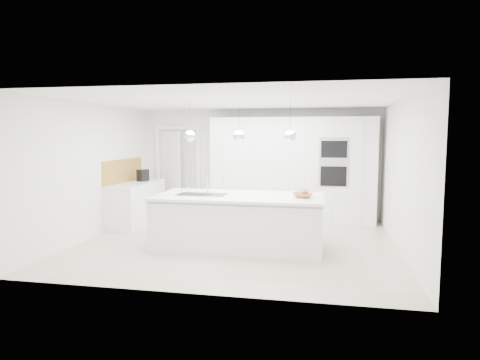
% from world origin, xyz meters
% --- Properties ---
extents(floor, '(5.50, 5.50, 0.00)m').
position_xyz_m(floor, '(0.00, 0.00, 0.00)').
color(floor, '#BCB298').
rests_on(floor, ground).
extents(wall_back, '(5.50, 0.00, 5.50)m').
position_xyz_m(wall_back, '(0.00, 2.50, 1.25)').
color(wall_back, white).
rests_on(wall_back, ground).
extents(wall_left, '(0.00, 5.00, 5.00)m').
position_xyz_m(wall_left, '(-2.75, 0.00, 1.25)').
color(wall_left, white).
rests_on(wall_left, ground).
extents(ceiling, '(5.50, 5.50, 0.00)m').
position_xyz_m(ceiling, '(0.00, 0.00, 2.50)').
color(ceiling, white).
rests_on(ceiling, wall_back).
extents(tall_cabinets, '(3.60, 0.60, 2.30)m').
position_xyz_m(tall_cabinets, '(0.80, 2.20, 1.15)').
color(tall_cabinets, white).
rests_on(tall_cabinets, floor).
extents(oven_stack, '(0.62, 0.04, 1.05)m').
position_xyz_m(oven_stack, '(1.70, 1.89, 1.35)').
color(oven_stack, '#A5A5A8').
rests_on(oven_stack, tall_cabinets).
extents(doorway_frame, '(1.11, 0.08, 2.13)m').
position_xyz_m(doorway_frame, '(-1.95, 2.47, 1.02)').
color(doorway_frame, white).
rests_on(doorway_frame, floor).
extents(hallway_door, '(0.76, 0.38, 2.00)m').
position_xyz_m(hallway_door, '(-2.20, 2.42, 1.00)').
color(hallway_door, white).
rests_on(hallway_door, floor).
extents(radiator, '(0.32, 0.04, 1.40)m').
position_xyz_m(radiator, '(-1.63, 2.46, 0.85)').
color(radiator, white).
rests_on(radiator, floor).
extents(left_base_cabinets, '(0.60, 1.80, 0.86)m').
position_xyz_m(left_base_cabinets, '(-2.45, 1.20, 0.43)').
color(left_base_cabinets, white).
rests_on(left_base_cabinets, floor).
extents(left_worktop, '(0.62, 1.82, 0.04)m').
position_xyz_m(left_worktop, '(-2.45, 1.20, 0.88)').
color(left_worktop, white).
rests_on(left_worktop, left_base_cabinets).
extents(oak_backsplash, '(0.02, 1.80, 0.50)m').
position_xyz_m(oak_backsplash, '(-2.74, 1.20, 1.15)').
color(oak_backsplash, '#AF7E33').
rests_on(oak_backsplash, wall_left).
extents(island_base, '(2.80, 1.20, 0.86)m').
position_xyz_m(island_base, '(0.10, -0.30, 0.43)').
color(island_base, white).
rests_on(island_base, floor).
extents(island_worktop, '(2.84, 1.40, 0.04)m').
position_xyz_m(island_worktop, '(0.10, -0.25, 0.88)').
color(island_worktop, white).
rests_on(island_worktop, island_base).
extents(island_sink, '(0.84, 0.44, 0.18)m').
position_xyz_m(island_sink, '(-0.55, -0.30, 0.82)').
color(island_sink, '#3F3F42').
rests_on(island_sink, island_worktop).
extents(island_tap, '(0.02, 0.02, 0.30)m').
position_xyz_m(island_tap, '(-0.50, -0.10, 1.05)').
color(island_tap, white).
rests_on(island_tap, island_worktop).
extents(pendant_left, '(0.20, 0.20, 0.20)m').
position_xyz_m(pendant_left, '(-0.75, -0.30, 1.90)').
color(pendant_left, white).
rests_on(pendant_left, ceiling).
extents(pendant_mid, '(0.20, 0.20, 0.20)m').
position_xyz_m(pendant_mid, '(0.10, -0.30, 1.90)').
color(pendant_mid, white).
rests_on(pendant_mid, ceiling).
extents(pendant_right, '(0.20, 0.20, 0.20)m').
position_xyz_m(pendant_right, '(0.95, -0.30, 1.90)').
color(pendant_right, white).
rests_on(pendant_right, ceiling).
extents(fruit_bowl, '(0.41, 0.41, 0.08)m').
position_xyz_m(fruit_bowl, '(1.17, -0.33, 0.94)').
color(fruit_bowl, '#AF7E33').
rests_on(fruit_bowl, island_worktop).
extents(espresso_machine, '(0.23, 0.28, 0.26)m').
position_xyz_m(espresso_machine, '(-2.43, 1.51, 1.03)').
color(espresso_machine, black).
rests_on(espresso_machine, left_worktop).
extents(bar_stool_left, '(0.44, 0.53, 0.99)m').
position_xyz_m(bar_stool_left, '(0.72, 0.72, 0.49)').
color(bar_stool_left, white).
rests_on(bar_stool_left, floor).
extents(bar_stool_right, '(0.40, 0.50, 0.99)m').
position_xyz_m(bar_stool_right, '(1.27, 0.67, 0.49)').
color(bar_stool_right, white).
rests_on(bar_stool_right, floor).
extents(apple_a, '(0.09, 0.09, 0.09)m').
position_xyz_m(apple_a, '(1.19, -0.36, 0.97)').
color(apple_a, '#B61318').
rests_on(apple_a, fruit_bowl).
extents(apple_b, '(0.08, 0.08, 0.08)m').
position_xyz_m(apple_b, '(1.22, -0.32, 0.97)').
color(apple_b, '#B61318').
rests_on(apple_b, fruit_bowl).
extents(apple_c, '(0.08, 0.08, 0.08)m').
position_xyz_m(apple_c, '(1.18, -0.31, 0.97)').
color(apple_c, '#B61318').
rests_on(apple_c, fruit_bowl).
extents(banana_bunch, '(0.22, 0.16, 0.20)m').
position_xyz_m(banana_bunch, '(1.17, -0.36, 1.01)').
color(banana_bunch, gold).
rests_on(banana_bunch, fruit_bowl).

